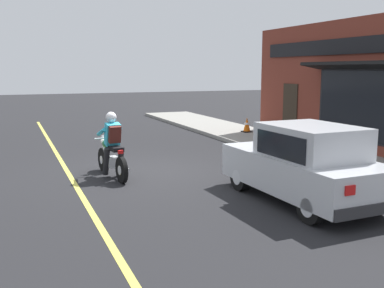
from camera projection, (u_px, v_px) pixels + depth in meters
ground_plane at (142, 172)px, 11.64m from camera, size 80.00×80.00×0.00m
sidewalk_curb at (264, 140)px, 16.40m from camera, size 2.60×22.00×0.14m
lane_stripe at (58, 156)px, 13.71m from camera, size 0.12×19.80×0.01m
storefront_building at (346, 86)px, 14.43m from camera, size 1.25×9.69×4.20m
motorcycle_with_rider at (112, 150)px, 11.00m from camera, size 0.62×2.02×1.62m
car_hatchback at (304, 164)px, 8.92m from camera, size 1.77×3.83×1.57m
traffic_cone at (247, 125)px, 18.03m from camera, size 0.36×0.36×0.60m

